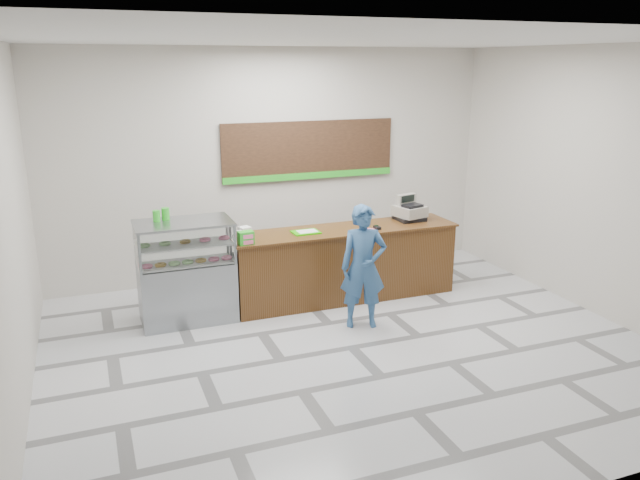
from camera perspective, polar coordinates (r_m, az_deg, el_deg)
name	(u,v)px	position (r m, az deg, el deg)	size (l,w,h in m)	color
floor	(352,348)	(7.53, 2.95, -9.79)	(7.00, 7.00, 0.00)	silver
back_wall	(275,164)	(9.72, -4.12, 6.91)	(7.00, 7.00, 0.00)	beige
ceiling	(357,39)	(6.79, 3.39, 17.87)	(7.00, 7.00, 0.00)	silver
sales_counter	(344,263)	(8.87, 2.20, -2.16)	(3.26, 0.76, 1.03)	#563419
display_case	(186,271)	(8.24, -12.15, -2.78)	(1.22, 0.72, 1.33)	gray
menu_board	(309,151)	(9.83, -0.97, 8.13)	(2.80, 0.06, 0.90)	black
cash_register	(409,211)	(9.27, 8.16, 2.67)	(0.47, 0.49, 0.37)	black
card_terminal	(377,228)	(8.74, 5.25, 1.14)	(0.07, 0.14, 0.04)	black
serving_tray	(306,232)	(8.50, -1.30, 0.73)	(0.37, 0.27, 0.02)	#29C400
napkin_box	(245,231)	(8.40, -6.89, 0.79)	(0.14, 0.14, 0.12)	white
straw_cup	(240,235)	(8.24, -7.36, 0.46)	(0.08, 0.08, 0.12)	silver
promo_box	(246,238)	(7.99, -6.80, 0.20)	(0.19, 0.13, 0.17)	green
donut_decal	(369,230)	(8.68, 4.49, 0.96)	(0.16, 0.16, 0.00)	pink
green_cup_left	(156,216)	(8.13, -14.72, 2.13)	(0.09, 0.09, 0.14)	green
green_cup_right	(166,214)	(8.19, -13.94, 2.33)	(0.10, 0.10, 0.16)	green
customer	(363,267)	(7.87, 3.98, -2.45)	(0.58, 0.38, 1.58)	#2F5787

